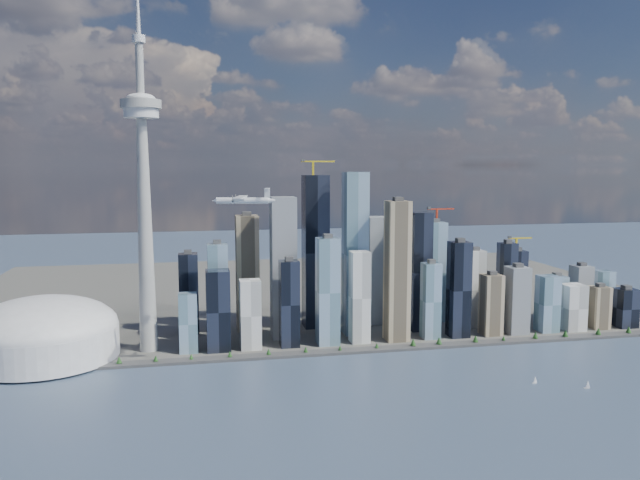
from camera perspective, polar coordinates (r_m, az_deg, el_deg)
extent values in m
plane|color=#34435B|center=(700.94, 9.07, -15.96)|extent=(4000.00, 4000.00, 0.00)
cube|color=#383838|center=(924.49, 3.57, -10.05)|extent=(1100.00, 22.00, 4.00)
cube|color=#4C4C47|center=(1351.29, -1.39, -4.63)|extent=(1400.00, 900.00, 3.00)
cylinder|color=#3F2D1E|center=(927.53, -26.75, -10.53)|extent=(1.00, 1.00, 2.40)
cone|color=#1A4117|center=(926.50, -26.77, -10.32)|extent=(7.20, 7.20, 8.00)
cylinder|color=#3F2D1E|center=(908.39, -21.39, -10.62)|extent=(1.00, 1.00, 2.40)
cone|color=#1A4117|center=(907.35, -21.40, -10.41)|extent=(7.20, 7.20, 8.00)
cylinder|color=#3F2D1E|center=(897.25, -15.83, -10.62)|extent=(1.00, 1.00, 2.40)
cone|color=#1A4117|center=(896.19, -15.84, -10.40)|extent=(7.20, 7.20, 8.00)
cylinder|color=#3F2D1E|center=(894.41, -10.20, -10.52)|extent=(1.00, 1.00, 2.40)
cone|color=#1A4117|center=(893.35, -10.20, -10.30)|extent=(7.20, 7.20, 8.00)
cylinder|color=#3F2D1E|center=(899.95, -4.58, -10.33)|extent=(1.00, 1.00, 2.40)
cone|color=#1A4117|center=(898.89, -4.58, -10.11)|extent=(7.20, 7.20, 8.00)
cylinder|color=#3F2D1E|center=(913.71, 0.91, -10.04)|extent=(1.00, 1.00, 2.40)
cone|color=#1A4117|center=(912.67, 0.91, -9.82)|extent=(7.20, 7.20, 8.00)
cylinder|color=#3F2D1E|center=(935.33, 6.17, -9.68)|extent=(1.00, 1.00, 2.40)
cone|color=#1A4117|center=(934.31, 6.18, -9.46)|extent=(7.20, 7.20, 8.00)
cylinder|color=#3F2D1E|center=(964.28, 11.15, -9.26)|extent=(1.00, 1.00, 2.40)
cone|color=#1A4117|center=(963.30, 11.16, -9.05)|extent=(7.20, 7.20, 8.00)
cylinder|color=#3F2D1E|center=(999.93, 15.80, -8.81)|extent=(1.00, 1.00, 2.40)
cone|color=#1A4117|center=(998.98, 15.81, -8.61)|extent=(7.20, 7.20, 8.00)
cylinder|color=#3F2D1E|center=(1041.59, 20.09, -8.34)|extent=(1.00, 1.00, 2.40)
cone|color=#1A4117|center=(1040.68, 20.10, -8.15)|extent=(7.20, 7.20, 8.00)
cylinder|color=#3F2D1E|center=(1088.57, 24.02, -7.87)|extent=(1.00, 1.00, 2.40)
cone|color=#1A4117|center=(1087.69, 24.03, -7.68)|extent=(7.20, 7.20, 8.00)
cube|color=black|center=(918.53, -9.28, -6.37)|extent=(34.00, 34.00, 117.85)
cube|color=#6E96A7|center=(963.91, -9.42, -4.77)|extent=(30.00, 30.00, 149.99)
cube|color=silver|center=(923.41, -6.15, -6.76)|extent=(30.00, 30.00, 101.78)
cube|color=tan|center=(1017.18, -6.73, -3.04)|extent=(36.00, 36.00, 187.49)
cube|color=slate|center=(966.63, -3.22, -2.55)|extent=(38.00, 38.00, 219.63)
cube|color=black|center=(926.79, -2.76, -5.83)|extent=(28.00, 28.00, 128.57)
cube|color=#6E96A7|center=(933.06, 0.59, -4.73)|extent=(32.00, 32.00, 160.71)
cube|color=black|center=(1026.81, -0.63, -1.08)|extent=(40.00, 40.00, 251.77)
cube|color=#6E96A7|center=(985.25, 3.12, -1.27)|extent=(36.00, 36.00, 257.13)
cube|color=silver|center=(948.02, 3.85, -5.22)|extent=(28.00, 28.00, 139.28)
cube|color=tan|center=(956.72, 7.06, -2.86)|extent=(34.00, 34.00, 214.28)
cube|color=slate|center=(1058.06, 5.24, -2.78)|extent=(30.00, 30.00, 182.13)
cube|color=black|center=(1023.16, 9.09, -2.87)|extent=(32.00, 32.00, 192.85)
cube|color=#6E96A7|center=(984.50, 10.07, -5.49)|extent=(26.00, 26.00, 117.85)
cube|color=black|center=(1000.42, 12.76, -4.42)|extent=(30.00, 30.00, 149.99)
cube|color=#6E96A7|center=(1093.42, 10.52, -2.84)|extent=(34.00, 34.00, 171.42)
cube|color=silver|center=(1067.73, 14.10, -4.33)|extent=(28.00, 28.00, 128.57)
cube|color=tan|center=(1027.11, 15.28, -5.73)|extent=(30.00, 30.00, 96.42)
cube|color=slate|center=(1049.14, 17.74, -5.25)|extent=(32.00, 32.00, 107.14)
cube|color=black|center=(1089.02, 16.49, -3.91)|extent=(26.00, 26.00, 139.28)
cube|color=#6E96A7|center=(1075.77, 20.06, -5.48)|extent=(30.00, 30.00, 91.07)
cube|color=black|center=(1162.00, 17.39, -3.81)|extent=(28.00, 28.00, 117.85)
cube|color=#6E96A7|center=(1144.40, 20.89, -5.07)|extent=(30.00, 30.00, 80.35)
cube|color=silver|center=(1104.07, 22.27, -5.70)|extent=(34.00, 34.00, 75.00)
cube|color=tan|center=(1129.94, 24.17, -5.65)|extent=(28.00, 28.00, 69.64)
cube|color=slate|center=(1167.30, 22.78, -4.52)|extent=(30.00, 30.00, 96.42)
cube|color=black|center=(1156.98, 25.99, -5.59)|extent=(32.00, 32.00, 64.28)
cube|color=#6E96A7|center=(1193.96, 24.56, -4.62)|extent=(26.00, 26.00, 85.71)
cube|color=black|center=(1019.50, -11.77, -4.80)|extent=(30.00, 30.00, 128.57)
cube|color=#6E96A7|center=(921.86, -11.77, -7.41)|extent=(26.00, 26.00, 85.71)
cube|color=yellow|center=(1016.95, -0.64, 6.58)|extent=(3.00, 3.00, 22.00)
cube|color=yellow|center=(1018.53, -0.18, 7.20)|extent=(55.00, 2.20, 2.20)
cube|color=#383838|center=(1014.00, -1.56, 7.31)|extent=(6.00, 4.00, 4.00)
cube|color=red|center=(1081.51, 10.64, 2.22)|extent=(3.00, 3.00, 22.00)
cube|color=red|center=(1083.42, 11.00, 2.80)|extent=(48.00, 2.20, 2.20)
cube|color=#383838|center=(1075.24, 9.94, 2.90)|extent=(6.00, 4.00, 4.00)
cube|color=yellow|center=(1151.48, 17.51, -0.39)|extent=(3.00, 3.00, 22.00)
cube|color=yellow|center=(1153.48, 17.83, 0.17)|extent=(45.00, 2.20, 2.20)
cube|color=#383838|center=(1143.52, 16.94, 0.24)|extent=(6.00, 4.00, 4.00)
cone|color=gray|center=(921.75, -15.69, 0.52)|extent=(26.00, 26.00, 340.00)
cylinder|color=silver|center=(919.36, -16.04, 11.10)|extent=(48.00, 48.00, 14.00)
cylinder|color=gray|center=(920.38, -16.06, 11.85)|extent=(56.00, 56.00, 12.00)
ellipsoid|color=silver|center=(921.14, -16.08, 12.34)|extent=(40.00, 40.00, 14.00)
cylinder|color=gray|center=(926.00, -16.17, 14.81)|extent=(11.00, 11.00, 80.00)
cylinder|color=silver|center=(932.54, -16.25, 17.24)|extent=(18.00, 18.00, 10.00)
cylinder|color=silver|center=(959.88, -23.90, -8.58)|extent=(200.00, 200.00, 44.00)
ellipsoid|color=silver|center=(954.48, -23.96, -7.30)|extent=(200.00, 200.00, 84.00)
cylinder|color=white|center=(782.30, -7.12, 3.60)|extent=(64.93, 20.77, 7.96)
cone|color=white|center=(787.24, -9.55, 3.58)|extent=(10.12, 9.54, 7.96)
cone|color=white|center=(778.68, -4.57, 3.62)|extent=(13.78, 10.29, 7.96)
cube|color=white|center=(782.40, -7.31, 3.91)|extent=(23.71, 70.20, 1.24)
cylinder|color=white|center=(768.96, -7.44, 3.71)|extent=(14.30, 7.13, 4.48)
cylinder|color=white|center=(796.04, -7.18, 3.82)|extent=(14.30, 7.13, 4.48)
cylinder|color=#3F3F3F|center=(769.98, -7.99, 3.70)|extent=(2.36, 9.82, 9.95)
cylinder|color=#3F3F3F|center=(797.03, -7.71, 3.81)|extent=(2.36, 9.82, 9.95)
cube|color=white|center=(778.59, -4.85, 4.20)|extent=(7.02, 2.37, 13.68)
cube|color=white|center=(778.30, -4.86, 4.71)|extent=(9.85, 23.02, 0.87)
cube|color=silver|center=(841.92, 19.00, -12.26)|extent=(6.21, 2.10, 0.82)
cylinder|color=#999999|center=(840.42, 19.01, -11.95)|extent=(0.25, 0.25, 9.21)
cube|color=silver|center=(846.75, 23.19, -12.33)|extent=(6.88, 3.23, 0.88)
cylinder|color=#999999|center=(845.14, 23.21, -12.00)|extent=(0.26, 0.26, 9.93)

